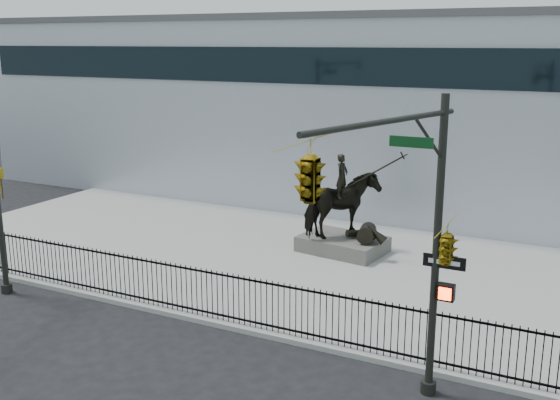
% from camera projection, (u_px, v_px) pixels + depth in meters
% --- Properties ---
extents(ground, '(120.00, 120.00, 0.00)m').
position_uv_depth(ground, '(179.00, 337.00, 18.32)').
color(ground, black).
rests_on(ground, ground).
extents(plaza, '(30.00, 12.00, 0.15)m').
position_uv_depth(plaza, '(288.00, 261.00, 24.37)').
color(plaza, '#979794').
rests_on(plaza, ground).
extents(building, '(44.00, 14.00, 9.00)m').
position_uv_depth(building, '(397.00, 110.00, 34.59)').
color(building, silver).
rests_on(building, ground).
extents(picket_fence, '(22.10, 0.10, 1.50)m').
position_uv_depth(picket_fence, '(202.00, 292.00, 19.19)').
color(picket_fence, black).
rests_on(picket_fence, plaza).
extents(statue_plinth, '(3.38, 2.55, 0.58)m').
position_uv_depth(statue_plinth, '(343.00, 244.00, 25.21)').
color(statue_plinth, '#4F4D48').
rests_on(statue_plinth, plaza).
extents(equestrian_statue, '(3.96, 2.73, 3.38)m').
position_uv_depth(equestrian_statue, '(345.00, 206.00, 24.82)').
color(equestrian_statue, black).
rests_on(equestrian_statue, statue_plinth).
extents(traffic_signal_right, '(2.17, 6.86, 7.00)m').
position_uv_depth(traffic_signal_right, '(385.00, 213.00, 12.60)').
color(traffic_signal_right, black).
rests_on(traffic_signal_right, ground).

